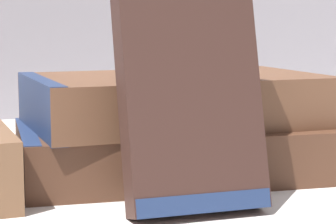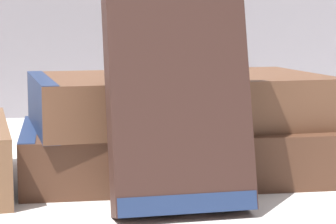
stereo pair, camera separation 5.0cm
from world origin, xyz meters
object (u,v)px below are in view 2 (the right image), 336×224
pocket_watch (200,71)px  reading_glasses (95,141)px  book_flat_bottom (171,150)px  book_leaning_front (178,102)px  book_flat_top (172,100)px

pocket_watch → reading_glasses: (-0.07, 0.16, -0.08)m
book_flat_bottom → reading_glasses: book_flat_bottom is taller
book_flat_bottom → book_leaning_front: bearing=-96.5°
book_flat_bottom → pocket_watch: size_ratio=3.97×
book_flat_bottom → pocket_watch: bearing=13.3°
book_flat_bottom → book_leaning_front: (-0.02, -0.10, 0.05)m
book_flat_top → pocket_watch: pocket_watch is taller
book_leaning_front → book_flat_top: bearing=78.8°
book_leaning_front → reading_glasses: size_ratio=1.35×
book_leaning_front → pocket_watch: size_ratio=2.41×
book_flat_bottom → pocket_watch: 0.07m
book_leaning_front → pocket_watch: 0.11m
book_flat_top → pocket_watch: 0.03m
book_leaning_front → reading_glasses: 0.27m
book_flat_top → book_flat_bottom: bearing=-122.3°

